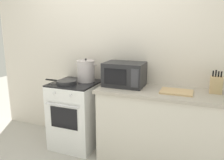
% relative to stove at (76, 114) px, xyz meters
% --- Properties ---
extents(back_wall, '(4.40, 0.10, 2.50)m').
position_rel_stove_xyz_m(back_wall, '(0.65, 0.37, 0.79)').
color(back_wall, silver).
rests_on(back_wall, ground_plane).
extents(lower_cabinet_right, '(1.64, 0.56, 0.88)m').
position_rel_stove_xyz_m(lower_cabinet_right, '(1.25, 0.02, -0.02)').
color(lower_cabinet_right, beige).
rests_on(lower_cabinet_right, ground_plane).
extents(countertop_right, '(1.70, 0.60, 0.04)m').
position_rel_stove_xyz_m(countertop_right, '(1.25, 0.02, 0.44)').
color(countertop_right, '#ADA393').
rests_on(countertop_right, lower_cabinet_right).
extents(stove, '(0.60, 0.64, 0.92)m').
position_rel_stove_xyz_m(stove, '(0.00, 0.00, 0.00)').
color(stove, white).
rests_on(stove, ground_plane).
extents(stock_pot, '(0.33, 0.25, 0.32)m').
position_rel_stove_xyz_m(stock_pot, '(0.11, 0.12, 0.61)').
color(stock_pot, beige).
rests_on(stock_pot, stove).
extents(frying_pan, '(0.46, 0.26, 0.05)m').
position_rel_stove_xyz_m(frying_pan, '(-0.06, -0.12, 0.48)').
color(frying_pan, '#28282B').
rests_on(frying_pan, stove).
extents(microwave, '(0.50, 0.37, 0.30)m').
position_rel_stove_xyz_m(microwave, '(0.68, 0.08, 0.61)').
color(microwave, '#232326').
rests_on(microwave, countertop_right).
extents(cutting_board, '(0.36, 0.26, 0.02)m').
position_rel_stove_xyz_m(cutting_board, '(1.33, 0.00, 0.47)').
color(cutting_board, tan).
rests_on(cutting_board, countertop_right).
extents(knife_block, '(0.13, 0.10, 0.27)m').
position_rel_stove_xyz_m(knife_block, '(1.75, 0.14, 0.56)').
color(knife_block, tan).
rests_on(knife_block, countertop_right).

